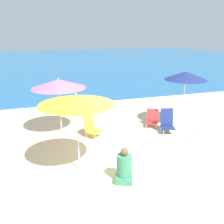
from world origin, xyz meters
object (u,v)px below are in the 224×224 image
at_px(beach_chair_red, 152,118).
at_px(person_seated_near, 124,168).
at_px(beach_umbrella_yellow, 76,100).
at_px(beach_umbrella_pink, 58,84).
at_px(water_bottle, 192,136).
at_px(beach_chair_navy, 167,121).
at_px(beach_chair_yellow, 91,126).
at_px(beach_umbrella_navy, 186,76).

xyz_separation_m(beach_chair_red, person_seated_near, (-2.37, -3.22, 0.04)).
distance_m(beach_umbrella_yellow, beach_umbrella_pink, 2.75).
bearing_deg(water_bottle, beach_umbrella_yellow, -169.00).
bearing_deg(beach_umbrella_yellow, beach_chair_red, 35.17).
bearing_deg(beach_umbrella_yellow, water_bottle, 11.00).
relative_size(beach_chair_navy, beach_chair_yellow, 1.05).
xyz_separation_m(beach_umbrella_pink, beach_chair_navy, (3.71, -1.14, -1.41)).
xyz_separation_m(beach_chair_navy, beach_chair_red, (-0.23, 0.74, -0.11)).
xyz_separation_m(person_seated_near, water_bottle, (3.12, 1.66, -0.24)).
height_order(beach_umbrella_navy, beach_umbrella_pink, beach_umbrella_navy).
bearing_deg(water_bottle, beach_chair_navy, 122.25).
relative_size(beach_umbrella_navy, beach_chair_red, 3.16).
bearing_deg(person_seated_near, beach_umbrella_yellow, 162.08).
bearing_deg(beach_umbrella_pink, beach_umbrella_yellow, -87.12).
distance_m(beach_umbrella_pink, beach_chair_yellow, 1.85).
distance_m(beach_chair_yellow, person_seated_near, 2.94).
xyz_separation_m(beach_umbrella_pink, water_bottle, (4.22, -1.95, -1.72)).
relative_size(beach_umbrella_yellow, beach_chair_red, 3.05).
xyz_separation_m(beach_chair_navy, person_seated_near, (-2.61, -2.47, -0.07)).
distance_m(beach_umbrella_navy, beach_chair_red, 2.04).
distance_m(beach_chair_red, person_seated_near, 4.00).
bearing_deg(beach_chair_yellow, water_bottle, -57.84).
bearing_deg(beach_umbrella_yellow, beach_chair_yellow, 68.41).
xyz_separation_m(beach_umbrella_yellow, person_seated_near, (0.96, -0.87, -1.60)).
bearing_deg(beach_chair_navy, beach_umbrella_pink, 176.97).
height_order(beach_chair_yellow, water_bottle, beach_chair_yellow).
bearing_deg(beach_chair_yellow, person_seated_near, -123.67).
bearing_deg(beach_umbrella_pink, beach_chair_red, -6.52).
xyz_separation_m(beach_chair_navy, water_bottle, (0.51, -0.81, -0.31)).
bearing_deg(beach_chair_red, beach_chair_yellow, -143.79).
bearing_deg(beach_umbrella_yellow, person_seated_near, -41.99).
bearing_deg(beach_umbrella_pink, beach_chair_yellow, -35.21).
distance_m(beach_umbrella_yellow, beach_chair_navy, 4.20).
bearing_deg(person_seated_near, water_bottle, 52.10).
bearing_deg(water_bottle, beach_chair_red, 115.68).
distance_m(beach_umbrella_navy, water_bottle, 2.27).
bearing_deg(beach_umbrella_pink, water_bottle, -24.83).
height_order(beach_umbrella_navy, beach_umbrella_yellow, beach_umbrella_navy).
height_order(beach_umbrella_pink, water_bottle, beach_umbrella_pink).
distance_m(beach_umbrella_navy, beach_chair_navy, 1.85).
relative_size(beach_chair_navy, person_seated_near, 0.99).
bearing_deg(beach_umbrella_navy, beach_chair_yellow, 179.11).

